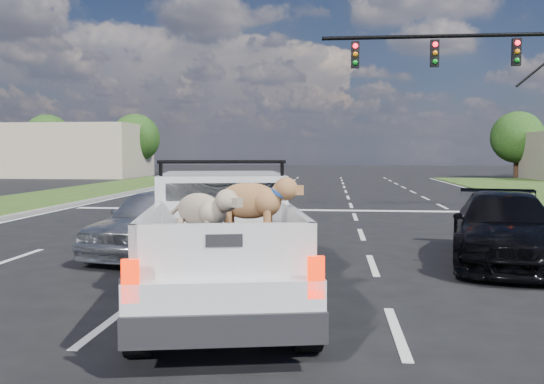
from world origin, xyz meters
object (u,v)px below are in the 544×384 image
Objects in this scene: traffic_signal at (510,77)px; pickup_truck at (223,236)px; silver_sedan at (159,220)px; black_coupe at (504,228)px.

traffic_signal reaches higher than pickup_truck.
pickup_truck is at bearing -120.21° from traffic_signal.
pickup_truck reaches higher than silver_sedan.
traffic_signal is 14.35m from silver_sedan.
pickup_truck is 1.36× the size of silver_sedan.
pickup_truck reaches higher than black_coupe.
traffic_signal is at bearing 85.39° from black_coupe.
pickup_truck is 4.09m from silver_sedan.
black_coupe is (-2.95, -10.00, -4.06)m from traffic_signal.
silver_sedan is 6.80m from black_coupe.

